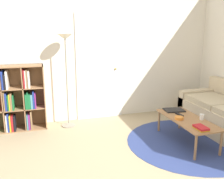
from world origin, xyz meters
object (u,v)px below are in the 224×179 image
(bookshelf, at_px, (11,100))
(floor_lamp, at_px, (65,50))
(laptop, at_px, (174,110))
(bowl, at_px, (179,118))
(coffee_table, at_px, (187,121))
(cup, at_px, (202,117))

(bookshelf, distance_m, floor_lamp, 1.30)
(laptop, distance_m, bowl, 0.43)
(bowl, bearing_deg, coffee_table, -6.72)
(floor_lamp, bearing_deg, cup, -35.65)
(cup, bearing_deg, bookshelf, 153.04)
(bowl, relative_size, cup, 1.53)
(bookshelf, relative_size, floor_lamp, 0.69)
(cup, bearing_deg, laptop, 108.94)
(bookshelf, bearing_deg, coffee_table, -26.86)
(bookshelf, height_order, laptop, bookshelf)
(bookshelf, relative_size, coffee_table, 1.01)
(coffee_table, bearing_deg, laptop, 88.90)
(floor_lamp, distance_m, coffee_table, 2.36)
(floor_lamp, height_order, cup, floor_lamp)
(floor_lamp, relative_size, laptop, 4.77)
(bookshelf, bearing_deg, laptop, -19.28)
(floor_lamp, relative_size, cup, 19.29)
(coffee_table, xyz_separation_m, bowl, (-0.14, 0.02, 0.06))
(laptop, xyz_separation_m, cup, (0.18, -0.52, 0.03))
(bookshelf, relative_size, laptop, 3.27)
(bookshelf, height_order, cup, bookshelf)
(bookshelf, xyz_separation_m, cup, (2.86, -1.45, -0.11))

